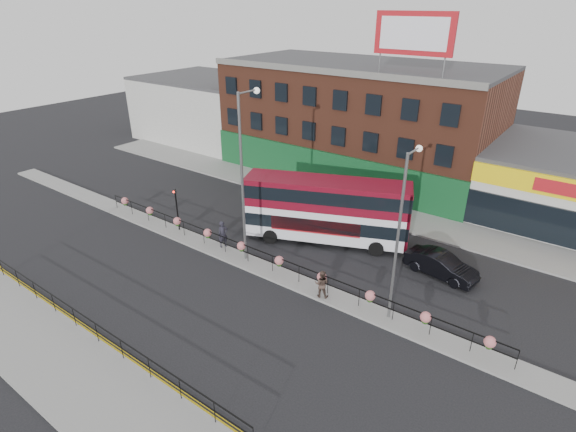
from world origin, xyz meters
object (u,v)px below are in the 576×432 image
Objects in this scene: pedestrian_a at (223,234)px; lamp_column_west at (245,165)px; lamp_column_east at (401,225)px; pedestrian_b at (322,284)px; car at (441,265)px; double_decker_bus at (327,205)px.

pedestrian_a is 5.83m from lamp_column_west.
pedestrian_a is 13.10m from lamp_column_east.
pedestrian_b is 0.16× the size of lamp_column_west.
lamp_column_east is at bearing -66.12° from pedestrian_a.
car is 7.38m from lamp_column_east.
car is at bearing 82.40° from lamp_column_east.
lamp_column_east is (10.09, -0.11, -0.94)m from lamp_column_west.
double_decker_bus is 2.46× the size of car.
lamp_column_west is (-6.22, 0.91, 5.49)m from pedestrian_b.
double_decker_bus is 7.13m from pedestrian_b.
double_decker_bus is 6.79× the size of pedestrian_b.
double_decker_bus is 9.37m from lamp_column_east.
double_decker_bus is 6.02× the size of pedestrian_a.
pedestrian_b is 6.02m from lamp_column_east.
pedestrian_a is 8.51m from pedestrian_b.
car is at bearing 26.71° from lamp_column_west.
lamp_column_west is (2.24, -0.01, 5.38)m from pedestrian_a.
car is 2.76× the size of pedestrian_b.
lamp_column_west reaches higher than double_decker_bus.
pedestrian_b is at bearing -8.33° from lamp_column_west.
pedestrian_b is at bearing -168.27° from lamp_column_east.
car is at bearing -147.59° from pedestrian_b.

